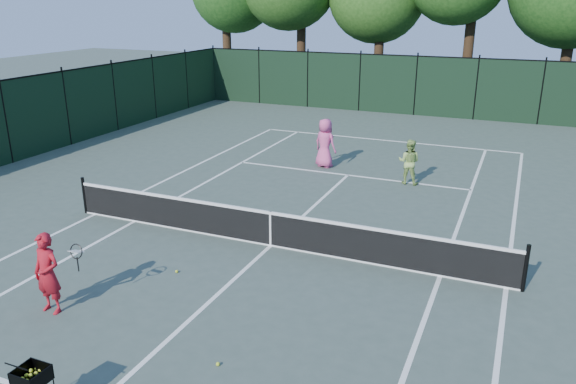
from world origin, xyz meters
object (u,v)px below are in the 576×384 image
at_px(coach, 48,273).
at_px(player_pink, 325,143).
at_px(player_green, 409,162).
at_px(loose_ball_midcourt, 177,271).
at_px(ball_hopper, 32,376).
at_px(loose_ball_near_cart, 218,364).

xyz_separation_m(coach, player_pink, (1.55, 11.52, 0.06)).
xyz_separation_m(coach, player_green, (4.74, 10.74, -0.07)).
height_order(player_green, loose_ball_midcourt, player_green).
distance_m(ball_hopper, loose_ball_midcourt, 4.73).
relative_size(player_pink, loose_ball_midcourt, 25.93).
bearing_deg(coach, loose_ball_midcourt, 62.24).
relative_size(player_green, loose_ball_midcourt, 21.90).
xyz_separation_m(ball_hopper, loose_ball_near_cart, (1.84, 2.06, -0.64)).
bearing_deg(loose_ball_midcourt, coach, -119.65).
xyz_separation_m(loose_ball_near_cart, loose_ball_midcourt, (-2.53, 2.57, 0.00)).
bearing_deg(player_pink, ball_hopper, 110.63).
distance_m(coach, loose_ball_near_cart, 3.93).
distance_m(player_pink, ball_hopper, 13.84).
bearing_deg(player_green, coach, 68.11).
xyz_separation_m(ball_hopper, loose_ball_midcourt, (-0.68, 4.63, -0.64)).
bearing_deg(player_pink, player_green, -174.85).
bearing_deg(ball_hopper, loose_ball_near_cart, 24.96).
bearing_deg(player_pink, coach, 101.10).
distance_m(loose_ball_near_cart, loose_ball_midcourt, 3.61).
relative_size(coach, loose_ball_midcourt, 23.99).
relative_size(player_pink, loose_ball_near_cart, 25.93).
xyz_separation_m(coach, ball_hopper, (2.00, -2.32, -0.14)).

